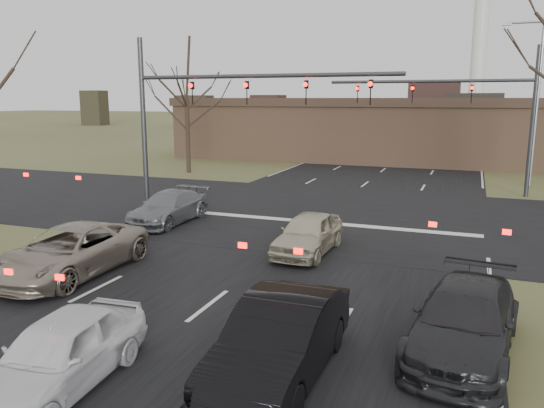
{
  "coord_description": "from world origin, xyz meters",
  "views": [
    {
      "loc": [
        6.1,
        -8.46,
        5.27
      ],
      "look_at": [
        0.31,
        6.83,
        2.0
      ],
      "focal_mm": 35.0,
      "sensor_mm": 36.0,
      "label": 1
    }
  ],
  "objects_px": {
    "building": "(422,130)",
    "car_grey_ahead": "(169,207)",
    "mast_arm_near": "(205,103)",
    "car_silver_ahead": "(308,233)",
    "mast_arm_far": "(477,103)",
    "car_white_sedan": "(60,353)",
    "car_silver_suv": "(70,251)",
    "car_black_hatch": "(280,339)",
    "streetlight_right_far": "(535,93)",
    "car_charcoal_sedan": "(465,320)"
  },
  "relations": [
    {
      "from": "mast_arm_far",
      "to": "car_black_hatch",
      "type": "distance_m",
      "value": 23.27
    },
    {
      "from": "car_charcoal_sedan",
      "to": "car_grey_ahead",
      "type": "xyz_separation_m",
      "value": [
        -12.13,
        8.12,
        -0.03
      ]
    },
    {
      "from": "building",
      "to": "car_white_sedan",
      "type": "distance_m",
      "value": 39.59
    },
    {
      "from": "mast_arm_far",
      "to": "streetlight_right_far",
      "type": "height_order",
      "value": "streetlight_right_far"
    },
    {
      "from": "mast_arm_near",
      "to": "car_silver_ahead",
      "type": "distance_m",
      "value": 8.82
    },
    {
      "from": "car_grey_ahead",
      "to": "building",
      "type": "bearing_deg",
      "value": 74.13
    },
    {
      "from": "mast_arm_near",
      "to": "car_silver_suv",
      "type": "relative_size",
      "value": 2.27
    },
    {
      "from": "car_charcoal_sedan",
      "to": "car_black_hatch",
      "type": "bearing_deg",
      "value": -137.51
    },
    {
      "from": "building",
      "to": "car_silver_ahead",
      "type": "bearing_deg",
      "value": -91.94
    },
    {
      "from": "streetlight_right_far",
      "to": "car_white_sedan",
      "type": "relative_size",
      "value": 2.47
    },
    {
      "from": "car_silver_ahead",
      "to": "mast_arm_far",
      "type": "bearing_deg",
      "value": 72.0
    },
    {
      "from": "car_white_sedan",
      "to": "building",
      "type": "bearing_deg",
      "value": 81.64
    },
    {
      "from": "car_silver_suv",
      "to": "car_silver_ahead",
      "type": "xyz_separation_m",
      "value": [
        6.05,
        4.76,
        -0.04
      ]
    },
    {
      "from": "building",
      "to": "car_silver_ahead",
      "type": "relative_size",
      "value": 10.34
    },
    {
      "from": "car_white_sedan",
      "to": "car_black_hatch",
      "type": "distance_m",
      "value": 4.07
    },
    {
      "from": "building",
      "to": "car_black_hatch",
      "type": "xyz_separation_m",
      "value": [
        0.93,
        -37.65,
        -1.89
      ]
    },
    {
      "from": "building",
      "to": "car_charcoal_sedan",
      "type": "relative_size",
      "value": 8.79
    },
    {
      "from": "car_black_hatch",
      "to": "car_charcoal_sedan",
      "type": "height_order",
      "value": "car_black_hatch"
    },
    {
      "from": "building",
      "to": "car_silver_ahead",
      "type": "xyz_separation_m",
      "value": [
        -1.0,
        -29.45,
        -1.97
      ]
    },
    {
      "from": "building",
      "to": "car_black_hatch",
      "type": "bearing_deg",
      "value": -88.58
    },
    {
      "from": "car_silver_suv",
      "to": "car_white_sedan",
      "type": "relative_size",
      "value": 1.32
    },
    {
      "from": "car_black_hatch",
      "to": "car_silver_ahead",
      "type": "distance_m",
      "value": 8.42
    },
    {
      "from": "car_black_hatch",
      "to": "car_charcoal_sedan",
      "type": "distance_m",
      "value": 4.01
    },
    {
      "from": "streetlight_right_far",
      "to": "car_white_sedan",
      "type": "height_order",
      "value": "streetlight_right_far"
    },
    {
      "from": "mast_arm_near",
      "to": "streetlight_right_far",
      "type": "bearing_deg",
      "value": 43.89
    },
    {
      "from": "car_charcoal_sedan",
      "to": "streetlight_right_far",
      "type": "bearing_deg",
      "value": 89.45
    },
    {
      "from": "building",
      "to": "mast_arm_near",
      "type": "height_order",
      "value": "mast_arm_near"
    },
    {
      "from": "car_grey_ahead",
      "to": "streetlight_right_far",
      "type": "bearing_deg",
      "value": 47.1
    },
    {
      "from": "building",
      "to": "car_silver_suv",
      "type": "height_order",
      "value": "building"
    },
    {
      "from": "building",
      "to": "car_grey_ahead",
      "type": "bearing_deg",
      "value": -106.28
    },
    {
      "from": "mast_arm_far",
      "to": "building",
      "type": "bearing_deg",
      "value": 105.58
    },
    {
      "from": "mast_arm_far",
      "to": "car_white_sedan",
      "type": "xyz_separation_m",
      "value": [
        -6.9,
        -24.44,
        -4.33
      ]
    },
    {
      "from": "car_white_sedan",
      "to": "car_silver_suv",
      "type": "bearing_deg",
      "value": 125.2
    },
    {
      "from": "mast_arm_far",
      "to": "car_silver_ahead",
      "type": "xyz_separation_m",
      "value": [
        -5.18,
        -14.45,
        -4.32
      ]
    },
    {
      "from": "car_charcoal_sedan",
      "to": "car_grey_ahead",
      "type": "distance_m",
      "value": 14.6
    },
    {
      "from": "car_black_hatch",
      "to": "building",
      "type": "bearing_deg",
      "value": 91.45
    },
    {
      "from": "mast_arm_far",
      "to": "car_white_sedan",
      "type": "bearing_deg",
      "value": -105.76
    },
    {
      "from": "car_grey_ahead",
      "to": "car_charcoal_sedan",
      "type": "bearing_deg",
      "value": -33.38
    },
    {
      "from": "car_silver_ahead",
      "to": "car_silver_suv",
      "type": "bearing_deg",
      "value": -140.07
    },
    {
      "from": "car_white_sedan",
      "to": "car_grey_ahead",
      "type": "distance_m",
      "value": 13.32
    },
    {
      "from": "building",
      "to": "car_white_sedan",
      "type": "relative_size",
      "value": 10.46
    },
    {
      "from": "car_charcoal_sedan",
      "to": "car_silver_ahead",
      "type": "xyz_separation_m",
      "value": [
        -5.19,
        5.85,
        -0.0
      ]
    },
    {
      "from": "car_white_sedan",
      "to": "car_black_hatch",
      "type": "relative_size",
      "value": 0.86
    },
    {
      "from": "building",
      "to": "mast_arm_far",
      "type": "relative_size",
      "value": 3.81
    },
    {
      "from": "streetlight_right_far",
      "to": "car_silver_ahead",
      "type": "xyz_separation_m",
      "value": [
        -8.32,
        -18.45,
        -4.89
      ]
    },
    {
      "from": "car_charcoal_sedan",
      "to": "mast_arm_far",
      "type": "bearing_deg",
      "value": 96.81
    },
    {
      "from": "mast_arm_near",
      "to": "car_black_hatch",
      "type": "height_order",
      "value": "mast_arm_near"
    },
    {
      "from": "building",
      "to": "car_silver_suv",
      "type": "bearing_deg",
      "value": -101.63
    },
    {
      "from": "building",
      "to": "streetlight_right_far",
      "type": "bearing_deg",
      "value": -56.35
    },
    {
      "from": "car_silver_suv",
      "to": "car_grey_ahead",
      "type": "relative_size",
      "value": 1.15
    }
  ]
}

